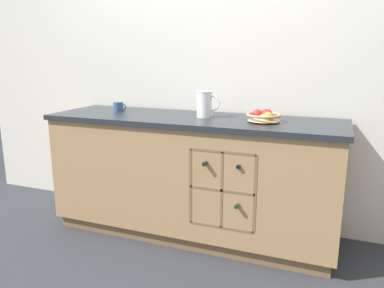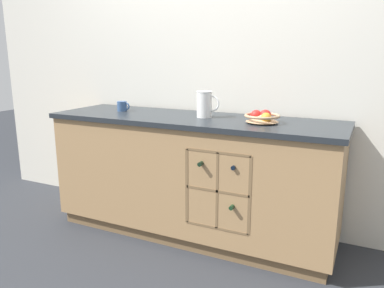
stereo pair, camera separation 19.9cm
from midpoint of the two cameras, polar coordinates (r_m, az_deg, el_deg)
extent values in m
plane|color=#2D3035|center=(2.92, 2.00, -13.37)|extent=(14.00, 14.00, 0.00)
cube|color=silver|center=(2.95, 5.11, 12.53)|extent=(4.46, 0.06, 2.55)
cube|color=brown|center=(2.90, 2.01, -12.57)|extent=(2.00, 0.52, 0.09)
cube|color=tan|center=(2.75, 2.08, -4.52)|extent=(2.06, 0.58, 0.76)
cube|color=#23282D|center=(2.65, 2.16, 3.73)|extent=(2.10, 0.62, 0.03)
cube|color=brown|center=(2.47, 7.04, -6.46)|extent=(0.43, 0.01, 0.50)
cube|color=brown|center=(2.49, 1.99, -6.15)|extent=(0.02, 0.10, 0.50)
cube|color=brown|center=(2.36, 11.55, -7.52)|extent=(0.02, 0.10, 0.50)
cube|color=brown|center=(2.52, 6.48, -12.24)|extent=(0.43, 0.10, 0.02)
cube|color=brown|center=(2.42, 6.64, -6.84)|extent=(0.43, 0.10, 0.02)
cube|color=brown|center=(2.35, 6.80, -1.04)|extent=(0.43, 0.10, 0.02)
cube|color=brown|center=(2.42, 6.64, -6.84)|extent=(0.02, 0.10, 0.50)
cylinder|color=#19381E|center=(2.51, 9.66, -8.22)|extent=(0.07, 0.20, 0.07)
cylinder|color=#19381E|center=(2.38, 8.69, -9.36)|extent=(0.03, 0.08, 0.03)
cylinder|color=black|center=(2.50, 5.28, -2.03)|extent=(0.07, 0.21, 0.07)
cylinder|color=black|center=(2.36, 3.98, -2.91)|extent=(0.03, 0.09, 0.03)
cylinder|color=black|center=(2.45, 10.04, -2.54)|extent=(0.07, 0.20, 0.07)
cylinder|color=black|center=(2.32, 9.05, -3.42)|extent=(0.03, 0.09, 0.03)
cylinder|color=tan|center=(2.47, 12.89, 3.23)|extent=(0.10, 0.10, 0.01)
cone|color=tan|center=(2.47, 12.93, 3.88)|extent=(0.21, 0.21, 0.05)
torus|color=tan|center=(2.46, 12.94, 4.20)|extent=(0.23, 0.23, 0.02)
sphere|color=red|center=(2.49, 13.40, 4.23)|extent=(0.08, 0.08, 0.08)
sphere|color=red|center=(2.49, 12.01, 4.26)|extent=(0.07, 0.07, 0.07)
sphere|color=gold|center=(2.42, 13.56, 3.87)|extent=(0.07, 0.07, 0.07)
cylinder|color=white|center=(2.63, 4.08, 6.05)|extent=(0.11, 0.11, 0.18)
torus|color=white|center=(2.62, 4.11, 7.95)|extent=(0.11, 0.11, 0.01)
torus|color=white|center=(2.61, 5.24, 6.17)|extent=(0.11, 0.01, 0.11)
cylinder|color=#385684|center=(2.98, -8.73, 5.71)|extent=(0.08, 0.08, 0.08)
torus|color=#385684|center=(2.95, -8.09, 5.70)|extent=(0.06, 0.01, 0.06)
camera|label=1|loc=(0.10, -87.88, 0.50)|focal=35.00mm
camera|label=2|loc=(0.10, 92.12, -0.50)|focal=35.00mm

